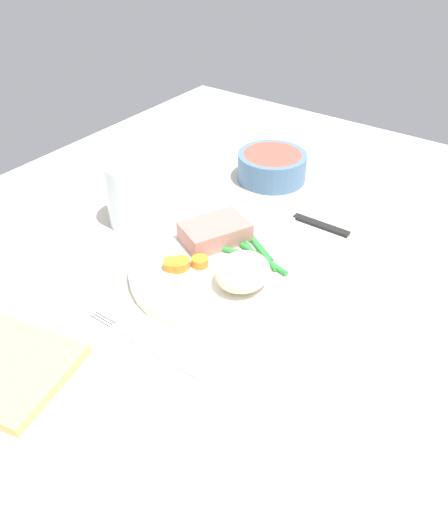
% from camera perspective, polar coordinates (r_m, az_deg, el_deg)
% --- Properties ---
extents(dining_table, '(1.20, 0.90, 0.02)m').
position_cam_1_polar(dining_table, '(0.69, -2.99, -2.55)').
color(dining_table, beige).
rests_on(dining_table, ground).
extents(dinner_plate, '(0.25, 0.25, 0.02)m').
position_cam_1_polar(dinner_plate, '(0.69, 0.00, -1.21)').
color(dinner_plate, white).
rests_on(dinner_plate, dining_table).
extents(meat_portion, '(0.11, 0.09, 0.03)m').
position_cam_1_polar(meat_portion, '(0.71, -1.00, 2.66)').
color(meat_portion, '#B2756B').
rests_on(meat_portion, dinner_plate).
extents(mashed_potatoes, '(0.07, 0.06, 0.04)m').
position_cam_1_polar(mashed_potatoes, '(0.63, 2.14, -1.67)').
color(mashed_potatoes, beige).
rests_on(mashed_potatoes, dinner_plate).
extents(carrot_slices, '(0.04, 0.05, 0.01)m').
position_cam_1_polar(carrot_slices, '(0.67, -4.71, -0.93)').
color(carrot_slices, orange).
rests_on(carrot_slices, dinner_plate).
extents(green_beans, '(0.07, 0.11, 0.01)m').
position_cam_1_polar(green_beans, '(0.69, 3.43, 0.28)').
color(green_beans, '#2D8C38').
rests_on(green_beans, dinner_plate).
extents(fork, '(0.01, 0.17, 0.00)m').
position_cam_1_polar(fork, '(0.60, -8.92, -9.48)').
color(fork, silver).
rests_on(fork, dining_table).
extents(knife, '(0.02, 0.20, 0.01)m').
position_cam_1_polar(knife, '(0.81, 7.32, 4.52)').
color(knife, black).
rests_on(knife, dining_table).
extents(water_glass, '(0.08, 0.08, 0.10)m').
position_cam_1_polar(water_glass, '(0.78, -9.93, 6.44)').
color(water_glass, silver).
rests_on(water_glass, dining_table).
extents(salad_bowl, '(0.12, 0.12, 0.05)m').
position_cam_1_polar(salad_bowl, '(0.90, 5.29, 9.93)').
color(salad_bowl, '#4C7299').
rests_on(salad_bowl, dining_table).
extents(napkin, '(0.15, 0.16, 0.01)m').
position_cam_1_polar(napkin, '(0.61, -22.99, -11.21)').
color(napkin, '#DBBC6B').
rests_on(napkin, dining_table).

